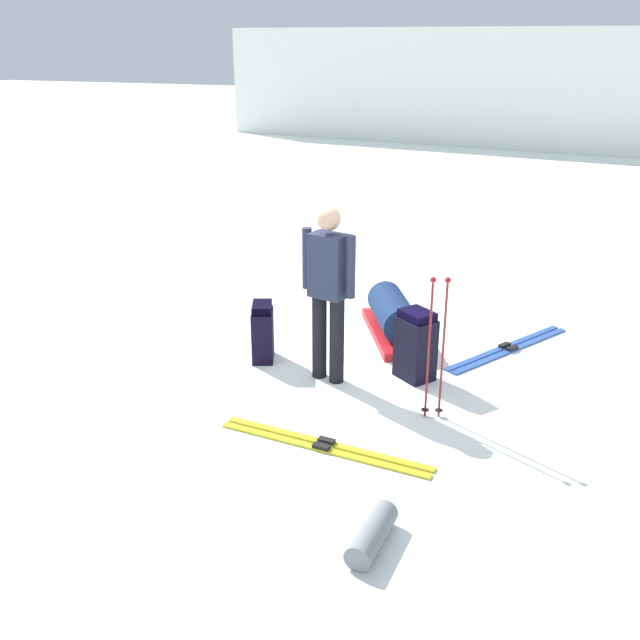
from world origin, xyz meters
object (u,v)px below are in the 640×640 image
at_px(ski_pair_far, 508,348).
at_px(skier_standing, 328,286).
at_px(ski_poles_planted_near, 436,341).
at_px(backpack_large_dark, 263,332).
at_px(backpack_bright, 416,346).
at_px(gear_sled, 393,317).
at_px(ski_pair_near, 324,446).
at_px(sleeping_mat_rolled, 372,534).

bearing_deg(ski_pair_far, skier_standing, -140.10).
height_order(ski_pair_far, ski_poles_planted_near, ski_poles_planted_near).
xyz_separation_m(backpack_large_dark, backpack_bright, (1.56, 0.11, 0.04)).
bearing_deg(gear_sled, ski_pair_near, -88.29).
relative_size(skier_standing, sleeping_mat_rolled, 3.09).
bearing_deg(ski_pair_near, gear_sled, 91.71).
xyz_separation_m(backpack_large_dark, ski_poles_planted_near, (1.88, -0.58, 0.41)).
bearing_deg(ski_pair_far, ski_poles_planted_near, -105.35).
bearing_deg(gear_sled, sleeping_mat_rolled, -77.39).
bearing_deg(backpack_large_dark, gear_sled, 43.80).
height_order(backpack_bright, ski_poles_planted_near, ski_poles_planted_near).
bearing_deg(skier_standing, gear_sled, 75.71).
distance_m(backpack_large_dark, backpack_bright, 1.56).
distance_m(backpack_large_dark, sleeping_mat_rolled, 3.07).
relative_size(skier_standing, ski_poles_planted_near, 1.32).
height_order(backpack_large_dark, sleeping_mat_rolled, backpack_large_dark).
height_order(ski_pair_near, ski_poles_planted_near, ski_poles_planted_near).
bearing_deg(sleeping_mat_rolled, backpack_large_dark, 127.68).
relative_size(skier_standing, backpack_bright, 2.44).
height_order(backpack_bright, gear_sled, backpack_bright).
distance_m(skier_standing, backpack_large_dark, 1.03).
height_order(skier_standing, backpack_large_dark, skier_standing).
relative_size(backpack_bright, gear_sled, 0.50).
xyz_separation_m(backpack_bright, ski_poles_planted_near, (0.32, -0.69, 0.37)).
xyz_separation_m(ski_pair_near, ski_pair_far, (1.18, 2.51, 0.00)).
distance_m(backpack_bright, ski_poles_planted_near, 0.85).
xyz_separation_m(skier_standing, ski_pair_far, (1.57, 1.31, -0.94)).
distance_m(backpack_large_dark, ski_poles_planted_near, 2.01).
bearing_deg(sleeping_mat_rolled, ski_pair_far, 82.31).
distance_m(skier_standing, backpack_bright, 1.04).
bearing_deg(backpack_bright, sleeping_mat_rolled, -83.02).
bearing_deg(ski_poles_planted_near, sleeping_mat_rolled, -90.36).
distance_m(gear_sled, sleeping_mat_rolled, 3.56).
relative_size(ski_poles_planted_near, gear_sled, 0.92).
xyz_separation_m(skier_standing, gear_sled, (0.32, 1.25, -0.73)).
height_order(ski_pair_far, sleeping_mat_rolled, sleeping_mat_rolled).
distance_m(ski_pair_far, sleeping_mat_rolled, 3.57).
height_order(ski_pair_near, sleeping_mat_rolled, sleeping_mat_rolled).
height_order(skier_standing, ski_pair_near, skier_standing).
height_order(ski_pair_near, backpack_bright, backpack_bright).
bearing_deg(ski_pair_far, backpack_bright, -128.12).
height_order(backpack_large_dark, backpack_bright, backpack_bright).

